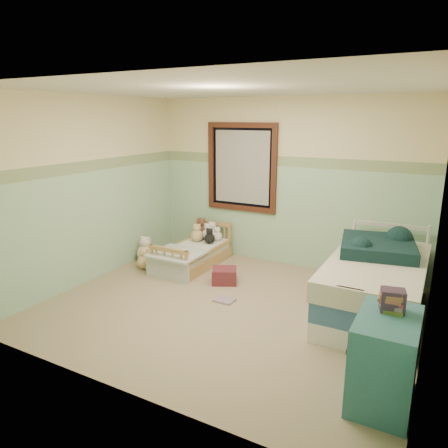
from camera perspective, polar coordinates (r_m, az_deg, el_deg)
The scene contains 29 objects.
floor at distance 5.09m, azimuth 0.58°, elevation -11.43°, with size 4.20×3.60×0.02m, color gray.
ceiling at distance 4.59m, azimuth 0.66°, elevation 18.21°, with size 4.20×3.60×0.02m, color silver.
wall_back at distance 6.30m, azimuth 8.31°, elevation 5.54°, with size 4.20×0.04×2.50m, color beige.
wall_front at distance 3.24m, azimuth -14.40°, elevation -3.22°, with size 4.20×0.04×2.50m, color beige.
wall_left at distance 5.93m, azimuth -17.69°, elevation 4.46°, with size 0.04×3.60×2.50m, color beige.
wall_right at distance 4.16m, azimuth 27.13°, elevation -0.50°, with size 0.04×3.60×2.50m, color beige.
wainscot_mint at distance 6.38m, azimuth 8.10°, elevation 1.08°, with size 4.20×0.01×1.50m, color #9EC3A4.
border_strip at distance 6.24m, azimuth 8.37°, elevation 8.46°, with size 4.20×0.01×0.15m, color #3F6941.
window_frame at distance 6.51m, azimuth 2.41°, elevation 7.73°, with size 1.16×0.06×1.36m, color #371C13.
window_blinds at distance 6.52m, azimuth 2.45°, elevation 7.74°, with size 0.92×0.01×1.12m, color #BABAB2.
toddler_bed_frame at distance 6.43m, azimuth -4.24°, elevation -4.88°, with size 0.66×1.32×0.17m, color #A97E4D.
toddler_mattress at distance 6.39m, azimuth -4.26°, elevation -3.66°, with size 0.60×1.26×0.12m, color silver.
patchwork_quilt at distance 6.04m, azimuth -6.37°, elevation -4.03°, with size 0.71×0.66×0.03m, color #719CD0.
plush_bed_brown at distance 6.82m, azimuth -3.09°, elevation -0.96°, with size 0.22×0.22×0.22m, color brown.
plush_bed_white at distance 6.72m, azimuth -1.64°, elevation -1.29°, with size 0.19×0.19×0.19m, color silver.
plush_bed_tan at distance 6.62m, azimuth -3.72°, elevation -1.57°, with size 0.20×0.20×0.20m, color #E1B97D.
plush_bed_dark at distance 6.51m, azimuth -1.99°, elevation -1.97°, with size 0.16×0.16×0.16m, color black.
plush_floor_cream at distance 6.67m, azimuth -10.64°, elevation -3.93°, with size 0.27×0.27×0.27m, color white.
plush_floor_tan at distance 6.36m, azimuth -10.80°, elevation -5.08°, with size 0.22×0.22×0.22m, color #E1B97D.
twin_bed_frame at distance 5.16m, azimuth 19.73°, elevation -10.44°, with size 0.96×1.92×0.22m, color white.
twin_boxspring at distance 5.08m, azimuth 19.95°, elevation -8.18°, with size 0.96×1.92×0.22m, color #2B4B80.
twin_mattress at distance 5.00m, azimuth 20.16°, elevation -5.85°, with size 1.00×1.96×0.22m, color silver.
teal_blanket at distance 5.24m, azimuth 20.29°, elevation -2.89°, with size 0.82×0.87×0.14m, color black.
dresser at distance 3.66m, azimuth 21.10°, elevation -16.93°, with size 0.45×0.73×0.73m, color #2F696E.
book_stack at distance 3.56m, azimuth 22.05°, elevation -9.67°, with size 0.18×0.14×0.18m, color brown.
red_pillow at distance 5.74m, azimuth 0.06°, elevation -7.08°, with size 0.33×0.29×0.20m, color maroon.
floor_book at distance 5.24m, azimuth 0.05°, elevation -10.37°, with size 0.25×0.19×0.02m, color orange.
extra_plush_0 at distance 6.69m, azimuth -2.24°, elevation -1.41°, with size 0.18×0.18×0.18m, color silver.
extra_plush_1 at distance 6.64m, azimuth -0.94°, elevation -1.67°, with size 0.15×0.15×0.15m, color white.
Camera 1 is at (2.13, -4.05, 2.21)m, focal length 33.44 mm.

